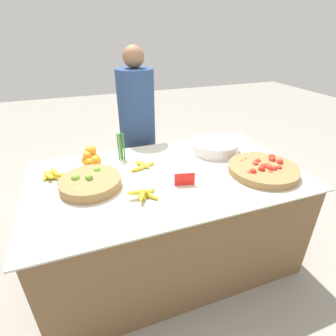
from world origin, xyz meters
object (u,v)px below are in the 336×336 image
at_px(tomato_basket, 263,169).
at_px(vendor_person, 138,140).
at_px(lime_bowl, 90,182).
at_px(metal_bowl, 214,146).
at_px(price_sign, 185,179).

bearing_deg(tomato_basket, vendor_person, 122.34).
bearing_deg(lime_bowl, vendor_person, 57.12).
bearing_deg(metal_bowl, vendor_person, 131.39).
xyz_separation_m(tomato_basket, vendor_person, (-0.63, 0.99, -0.08)).
distance_m(tomato_basket, vendor_person, 1.18).
bearing_deg(vendor_person, tomato_basket, -57.66).
bearing_deg(price_sign, metal_bowl, 56.36).
xyz_separation_m(metal_bowl, price_sign, (-0.43, -0.40, -0.00)).
distance_m(lime_bowl, vendor_person, 0.93).
bearing_deg(metal_bowl, lime_bowl, -167.71).
bearing_deg(lime_bowl, metal_bowl, 12.29).
bearing_deg(lime_bowl, price_sign, -17.85).
xyz_separation_m(lime_bowl, vendor_person, (0.50, 0.78, -0.09)).
bearing_deg(metal_bowl, tomato_basket, -72.55).
bearing_deg(vendor_person, lime_bowl, -122.88).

